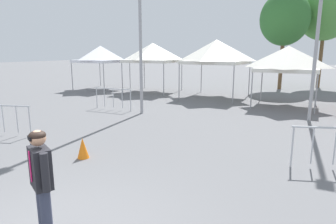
{
  "coord_description": "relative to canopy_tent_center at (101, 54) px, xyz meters",
  "views": [
    {
      "loc": [
        3.3,
        -2.66,
        2.87
      ],
      "look_at": [
        -0.06,
        4.04,
        1.3
      ],
      "focal_mm": 31.14,
      "sensor_mm": 36.0,
      "label": 1
    }
  ],
  "objects": [
    {
      "name": "canopy_tent_center",
      "position": [
        0.0,
        0.0,
        0.0
      ],
      "size": [
        3.33,
        3.33,
        3.27
      ],
      "color": "#9E9EA3",
      "rests_on": "ground"
    },
    {
      "name": "canopy_tent_behind_center",
      "position": [
        4.2,
        0.51,
        0.11
      ],
      "size": [
        3.45,
        3.45,
        3.44
      ],
      "color": "#9E9EA3",
      "rests_on": "ground"
    },
    {
      "name": "canopy_tent_far_left",
      "position": [
        8.93,
        0.13,
        0.18
      ],
      "size": [
        3.75,
        3.75,
        3.57
      ],
      "color": "#9E9EA3",
      "rests_on": "ground"
    },
    {
      "name": "canopy_tent_behind_right",
      "position": [
        13.19,
        -1.16,
        -0.17
      ],
      "size": [
        3.11,
        3.11,
        3.14
      ],
      "color": "#9E9EA3",
      "rests_on": "ground"
    },
    {
      "name": "person_foreground",
      "position": [
        11.08,
        -14.95,
        -1.62
      ],
      "size": [
        0.59,
        0.4,
        1.78
      ],
      "color": "#33384C",
      "rests_on": "ground"
    },
    {
      "name": "light_pole_near_lift",
      "position": [
        14.46,
        -4.33,
        1.98
      ],
      "size": [
        0.36,
        0.36,
        8.16
      ],
      "color": "#9E9EA3",
      "rests_on": "ground"
    },
    {
      "name": "tree_behind_tents_right",
      "position": [
        14.81,
        8.69,
        3.21
      ],
      "size": [
        4.03,
        4.03,
        8.1
      ],
      "color": "brown",
      "rests_on": "ground"
    },
    {
      "name": "tree_behind_tents_left",
      "position": [
        12.16,
        6.22,
        2.54
      ],
      "size": [
        3.55,
        3.55,
        7.17
      ],
      "color": "brown",
      "rests_on": "ground"
    },
    {
      "name": "crowd_barrier_by_lift",
      "position": [
        5.04,
        -11.47,
        -1.9
      ],
      "size": [
        2.01,
        0.69,
        1.08
      ],
      "color": "#B7BABF",
      "rests_on": "ground"
    },
    {
      "name": "crowd_barrier_near_person",
      "position": [
        15.11,
        -9.75,
        -1.9
      ],
      "size": [
        2.0,
        0.74,
        1.08
      ],
      "color": "#B7BABF",
      "rests_on": "ground"
    },
    {
      "name": "crowd_barrier_mid_lot",
      "position": [
        5.64,
        -6.08,
        -1.9
      ],
      "size": [
        2.1,
        0.17,
        1.08
      ],
      "color": "#B7BABF",
      "rests_on": "ground"
    },
    {
      "name": "traffic_cone_lot_center",
      "position": [
        9.03,
        -11.94,
        -2.37
      ],
      "size": [
        0.32,
        0.32,
        0.57
      ],
      "primitive_type": "cone",
      "color": "orange",
      "rests_on": "ground"
    }
  ]
}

